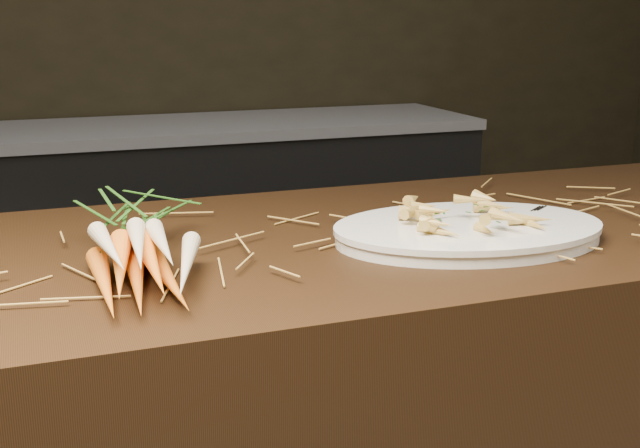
% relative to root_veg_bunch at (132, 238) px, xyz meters
% --- Properties ---
extents(back_counter, '(1.82, 0.62, 0.84)m').
position_rel_root_veg_bunch_xyz_m(back_counter, '(0.66, 1.93, -0.52)').
color(back_counter, black).
rests_on(back_counter, ground).
extents(straw_bedding, '(1.40, 0.60, 0.02)m').
position_rel_root_veg_bunch_xyz_m(straw_bedding, '(0.36, 0.05, -0.03)').
color(straw_bedding, '#B08E3A').
rests_on(straw_bedding, main_counter).
extents(root_veg_bunch, '(0.17, 0.46, 0.08)m').
position_rel_root_veg_bunch_xyz_m(root_veg_bunch, '(0.00, 0.00, 0.00)').
color(root_veg_bunch, orange).
rests_on(root_veg_bunch, main_counter).
extents(serving_platter, '(0.46, 0.34, 0.02)m').
position_rel_root_veg_bunch_xyz_m(serving_platter, '(0.52, -0.05, -0.03)').
color(serving_platter, white).
rests_on(serving_platter, main_counter).
extents(roasted_veg_heap, '(0.23, 0.18, 0.05)m').
position_rel_root_veg_bunch_xyz_m(roasted_veg_heap, '(0.52, -0.05, 0.01)').
color(roasted_veg_heap, olive).
rests_on(roasted_veg_heap, serving_platter).
extents(serving_fork, '(0.14, 0.10, 0.00)m').
position_rel_root_veg_bunch_xyz_m(serving_fork, '(0.67, -0.09, -0.02)').
color(serving_fork, silver).
rests_on(serving_fork, serving_platter).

